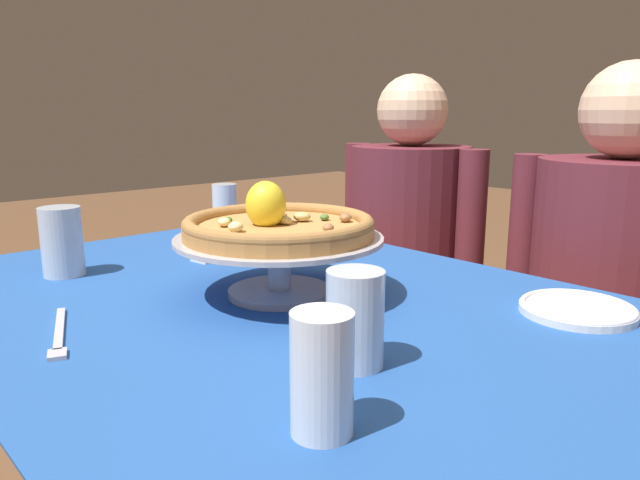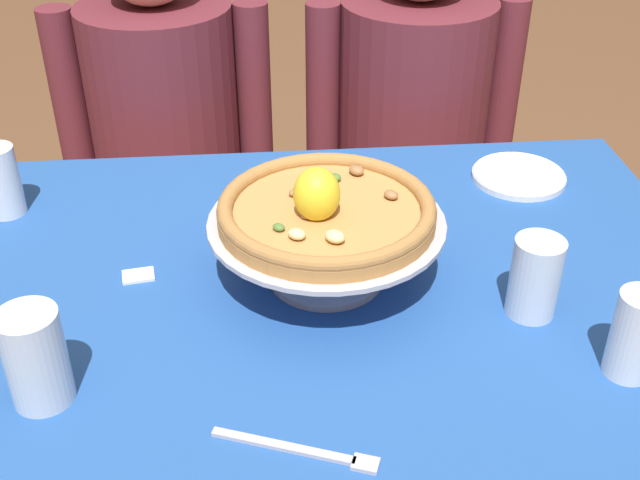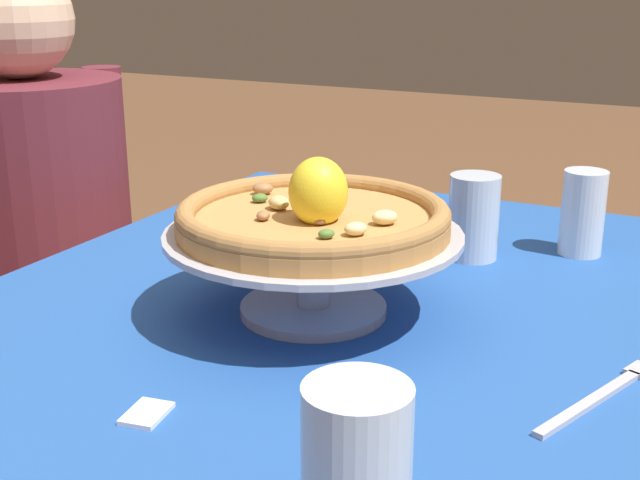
% 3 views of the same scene
% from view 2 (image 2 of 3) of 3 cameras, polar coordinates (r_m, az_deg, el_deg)
% --- Properties ---
extents(dining_table, '(1.30, 0.95, 0.75)m').
position_cam_2_polar(dining_table, '(1.31, -0.18, -6.99)').
color(dining_table, olive).
rests_on(dining_table, ground).
extents(pizza_stand, '(0.36, 0.36, 0.11)m').
position_cam_2_polar(pizza_stand, '(1.23, 0.46, 0.13)').
color(pizza_stand, '#B7B7C1').
rests_on(pizza_stand, dining_table).
extents(pizza, '(0.33, 0.33, 0.10)m').
position_cam_2_polar(pizza, '(1.20, 0.44, 2.23)').
color(pizza, '#BC8447').
rests_on(pizza, pizza_stand).
extents(water_glass_back_left, '(0.07, 0.07, 0.13)m').
position_cam_2_polar(water_glass_back_left, '(1.52, -21.83, 3.66)').
color(water_glass_back_left, white).
rests_on(water_glass_back_left, dining_table).
extents(water_glass_front_right, '(0.06, 0.06, 0.13)m').
position_cam_2_polar(water_glass_front_right, '(1.14, 21.56, -6.69)').
color(water_glass_front_right, white).
rests_on(water_glass_front_right, dining_table).
extents(water_glass_side_right, '(0.07, 0.07, 0.13)m').
position_cam_2_polar(water_glass_side_right, '(1.21, 15.10, -2.91)').
color(water_glass_side_right, silver).
rests_on(water_glass_side_right, dining_table).
extents(water_glass_front_left, '(0.08, 0.08, 0.14)m').
position_cam_2_polar(water_glass_front_left, '(1.08, -19.62, -8.32)').
color(water_glass_front_left, silver).
rests_on(water_glass_front_left, dining_table).
extents(side_plate, '(0.18, 0.18, 0.02)m').
position_cam_2_polar(side_plate, '(1.59, 14.05, 4.51)').
color(side_plate, white).
rests_on(side_plate, dining_table).
extents(dinner_fork, '(0.20, 0.09, 0.01)m').
position_cam_2_polar(dinner_fork, '(0.99, -1.16, -14.87)').
color(dinner_fork, '#B7B7C1').
rests_on(dinner_fork, dining_table).
extents(sugar_packet, '(0.05, 0.04, 0.00)m').
position_cam_2_polar(sugar_packet, '(1.30, -12.89, -2.50)').
color(sugar_packet, white).
rests_on(sugar_packet, dining_table).
extents(diner_left, '(0.51, 0.35, 1.18)m').
position_cam_2_polar(diner_left, '(2.01, -10.66, 5.28)').
color(diner_left, navy).
rests_on(diner_left, ground).
extents(diner_right, '(0.52, 0.36, 1.18)m').
position_cam_2_polar(diner_right, '(2.03, 6.43, 6.15)').
color(diner_right, maroon).
rests_on(diner_right, ground).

